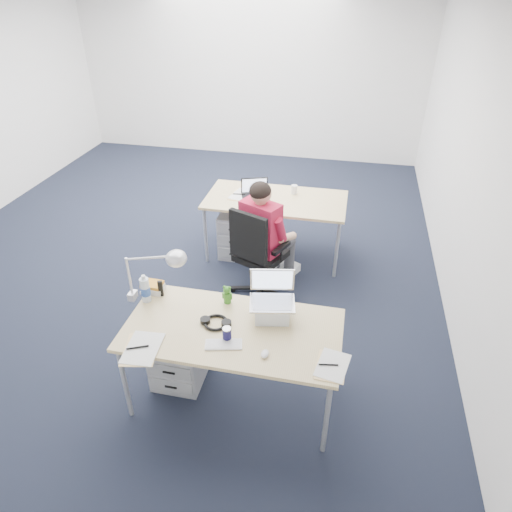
{
  "coord_description": "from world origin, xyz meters",
  "views": [
    {
      "loc": [
        1.88,
        -4.52,
        2.99
      ],
      "look_at": [
        1.18,
        -1.26,
        0.85
      ],
      "focal_mm": 32.0,
      "sensor_mm": 36.0,
      "label": 1
    }
  ],
  "objects_px": {
    "desk_lamp": "(147,274)",
    "desk_near": "(233,333)",
    "drawer_pedestal_far": "(239,232)",
    "silver_laptop": "(272,298)",
    "book_stack": "(153,287)",
    "office_chair": "(259,270)",
    "bear_figurine": "(227,294)",
    "sunglasses": "(282,316)",
    "wireless_keyboard": "(224,344)",
    "cordless_phone": "(161,288)",
    "seated_person": "(268,235)",
    "dark_laptop": "(255,189)",
    "drawer_pedestal_near": "(181,350)",
    "water_bottle": "(145,288)",
    "headphones": "(216,322)",
    "computer_mouse": "(265,354)",
    "can_koozie": "(227,334)",
    "desk_far": "(276,202)",
    "far_cup": "(294,189)"
  },
  "relations": [
    {
      "from": "silver_laptop",
      "to": "bear_figurine",
      "type": "distance_m",
      "value": 0.4
    },
    {
      "from": "seated_person",
      "to": "can_koozie",
      "type": "height_order",
      "value": "seated_person"
    },
    {
      "from": "seated_person",
      "to": "drawer_pedestal_near",
      "type": "xyz_separation_m",
      "value": [
        -0.46,
        -1.44,
        -0.35
      ]
    },
    {
      "from": "drawer_pedestal_far",
      "to": "can_koozie",
      "type": "distance_m",
      "value": 2.4
    },
    {
      "from": "office_chair",
      "to": "sunglasses",
      "type": "distance_m",
      "value": 1.35
    },
    {
      "from": "desk_lamp",
      "to": "sunglasses",
      "type": "bearing_deg",
      "value": -6.01
    },
    {
      "from": "silver_laptop",
      "to": "book_stack",
      "type": "distance_m",
      "value": 1.03
    },
    {
      "from": "bear_figurine",
      "to": "wireless_keyboard",
      "type": "bearing_deg",
      "value": -54.43
    },
    {
      "from": "wireless_keyboard",
      "to": "book_stack",
      "type": "bearing_deg",
      "value": 133.28
    },
    {
      "from": "seated_person",
      "to": "dark_laptop",
      "type": "relative_size",
      "value": 4.1
    },
    {
      "from": "seated_person",
      "to": "silver_laptop",
      "type": "relative_size",
      "value": 3.55
    },
    {
      "from": "wireless_keyboard",
      "to": "desk_far",
      "type": "bearing_deg",
      "value": 78.14
    },
    {
      "from": "silver_laptop",
      "to": "bear_figurine",
      "type": "bearing_deg",
      "value": 153.95
    },
    {
      "from": "office_chair",
      "to": "sunglasses",
      "type": "relative_size",
      "value": 11.39
    },
    {
      "from": "computer_mouse",
      "to": "seated_person",
      "type": "bearing_deg",
      "value": 102.55
    },
    {
      "from": "drawer_pedestal_far",
      "to": "silver_laptop",
      "type": "xyz_separation_m",
      "value": [
        0.77,
        -1.98,
        0.63
      ]
    },
    {
      "from": "computer_mouse",
      "to": "dark_laptop",
      "type": "height_order",
      "value": "dark_laptop"
    },
    {
      "from": "drawer_pedestal_far",
      "to": "office_chair",
      "type": "bearing_deg",
      "value": -61.71
    },
    {
      "from": "wireless_keyboard",
      "to": "headphones",
      "type": "relative_size",
      "value": 1.09
    },
    {
      "from": "headphones",
      "to": "bear_figurine",
      "type": "height_order",
      "value": "bear_figurine"
    },
    {
      "from": "silver_laptop",
      "to": "wireless_keyboard",
      "type": "distance_m",
      "value": 0.49
    },
    {
      "from": "book_stack",
      "to": "desk_lamp",
      "type": "relative_size",
      "value": 0.33
    },
    {
      "from": "seated_person",
      "to": "headphones",
      "type": "distance_m",
      "value": 1.56
    },
    {
      "from": "drawer_pedestal_far",
      "to": "book_stack",
      "type": "xyz_separation_m",
      "value": [
        -0.24,
        -1.87,
        0.49
      ]
    },
    {
      "from": "drawer_pedestal_near",
      "to": "desk_lamp",
      "type": "relative_size",
      "value": 1.05
    },
    {
      "from": "bear_figurine",
      "to": "cordless_phone",
      "type": "bearing_deg",
      "value": -153.28
    },
    {
      "from": "office_chair",
      "to": "seated_person",
      "type": "relative_size",
      "value": 0.82
    },
    {
      "from": "bear_figurine",
      "to": "book_stack",
      "type": "bearing_deg",
      "value": -157.46
    },
    {
      "from": "bear_figurine",
      "to": "desk_lamp",
      "type": "relative_size",
      "value": 0.3
    },
    {
      "from": "desk_lamp",
      "to": "desk_near",
      "type": "bearing_deg",
      "value": -21.53
    },
    {
      "from": "computer_mouse",
      "to": "dark_laptop",
      "type": "distance_m",
      "value": 2.51
    },
    {
      "from": "headphones",
      "to": "desk_lamp",
      "type": "bearing_deg",
      "value": 164.66
    },
    {
      "from": "drawer_pedestal_far",
      "to": "bear_figurine",
      "type": "height_order",
      "value": "bear_figurine"
    },
    {
      "from": "drawer_pedestal_near",
      "to": "far_cup",
      "type": "distance_m",
      "value": 2.42
    },
    {
      "from": "drawer_pedestal_near",
      "to": "sunglasses",
      "type": "bearing_deg",
      "value": 4.92
    },
    {
      "from": "desk_near",
      "to": "dark_laptop",
      "type": "height_order",
      "value": "dark_laptop"
    },
    {
      "from": "bear_figurine",
      "to": "cordless_phone",
      "type": "height_order",
      "value": "bear_figurine"
    },
    {
      "from": "office_chair",
      "to": "headphones",
      "type": "distance_m",
      "value": 1.46
    },
    {
      "from": "office_chair",
      "to": "seated_person",
      "type": "xyz_separation_m",
      "value": [
        0.06,
        0.17,
        0.33
      ]
    },
    {
      "from": "desk_near",
      "to": "office_chair",
      "type": "distance_m",
      "value": 1.46
    },
    {
      "from": "wireless_keyboard",
      "to": "water_bottle",
      "type": "xyz_separation_m",
      "value": [
        -0.73,
        0.36,
        0.11
      ]
    },
    {
      "from": "desk_far",
      "to": "headphones",
      "type": "relative_size",
      "value": 6.68
    },
    {
      "from": "office_chair",
      "to": "bear_figurine",
      "type": "bearing_deg",
      "value": -68.45
    },
    {
      "from": "water_bottle",
      "to": "dark_laptop",
      "type": "distance_m",
      "value": 2.08
    },
    {
      "from": "desk_far",
      "to": "headphones",
      "type": "bearing_deg",
      "value": -91.48
    },
    {
      "from": "seated_person",
      "to": "water_bottle",
      "type": "relative_size",
      "value": 5.23
    },
    {
      "from": "desk_near",
      "to": "sunglasses",
      "type": "height_order",
      "value": "sunglasses"
    },
    {
      "from": "desk_near",
      "to": "office_chair",
      "type": "height_order",
      "value": "office_chair"
    },
    {
      "from": "headphones",
      "to": "far_cup",
      "type": "bearing_deg",
      "value": 83.66
    },
    {
      "from": "water_bottle",
      "to": "desk_lamp",
      "type": "bearing_deg",
      "value": -3.84
    }
  ]
}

